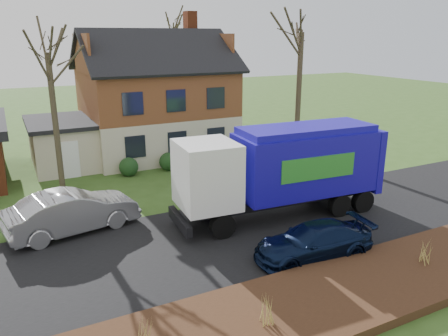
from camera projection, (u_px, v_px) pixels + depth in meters
name	position (u px, v px, depth m)	size (l,w,h in m)	color
ground	(224.00, 238.00, 17.26)	(120.00, 120.00, 0.00)	#32501A
road	(224.00, 238.00, 17.26)	(80.00, 7.00, 0.02)	black
mulch_verge	(307.00, 306.00, 12.70)	(80.00, 3.50, 0.30)	#311D10
main_house	(149.00, 94.00, 28.60)	(12.95, 8.95, 9.26)	#BDB398
garbage_truck	(286.00, 166.00, 18.81)	(9.43, 3.10, 3.98)	black
silver_sedan	(73.00, 212.00, 17.65)	(1.82, 5.21, 1.72)	#A6A8AE
navy_wagon	(313.00, 242.00, 15.57)	(1.78, 4.38, 1.27)	black
tree_front_west	(45.00, 30.00, 20.20)	(3.24, 3.24, 9.63)	#403726
tree_front_east	(303.00, 11.00, 27.77)	(4.06, 4.06, 11.27)	#423627
tree_back	(172.00, 19.00, 35.79)	(3.41, 3.41, 10.81)	#403626
grass_clump_west	(146.00, 332.00, 10.72)	(0.31, 0.25, 0.82)	#A58A49
grass_clump_mid	(268.00, 309.00, 11.55)	(0.32, 0.26, 0.89)	tan
grass_clump_east	(424.00, 251.00, 14.70)	(0.34, 0.28, 0.85)	tan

